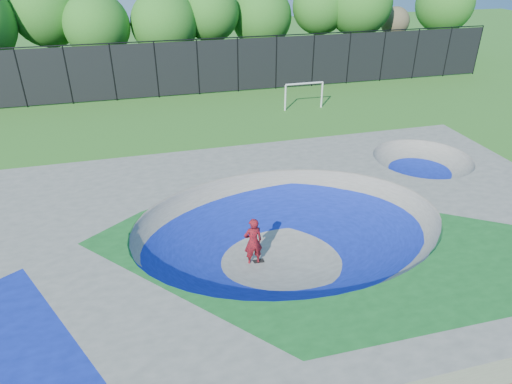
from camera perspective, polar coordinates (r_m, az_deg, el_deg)
ground at (r=16.70m, az=4.02°, el=-7.91°), size 120.00×120.00×0.00m
skate_deck at (r=16.27m, az=4.11°, el=-5.78°), size 22.00×14.00×1.50m
skater at (r=15.76m, az=-0.37°, el=-6.22°), size 0.70×0.49×1.84m
skateboard at (r=16.28m, az=-0.36°, el=-8.81°), size 0.79×0.24×0.05m
soccer_goal at (r=31.63m, az=6.03°, el=12.46°), size 2.75×0.12×1.81m
fence at (r=34.85m, az=-7.27°, el=15.33°), size 48.09×0.09×4.04m
treeline at (r=39.06m, az=-9.53°, el=20.94°), size 52.50×7.75×8.30m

